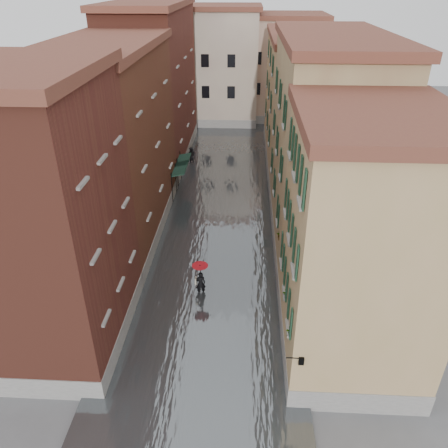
# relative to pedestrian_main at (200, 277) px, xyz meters

# --- Properties ---
(ground) EXTENTS (120.00, 120.00, 0.00)m
(ground) POSITION_rel_pedestrian_main_xyz_m (0.50, -1.63, -1.26)
(ground) COLOR #5A5A5D
(ground) RESTS_ON ground
(floodwater) EXTENTS (10.00, 60.00, 0.20)m
(floodwater) POSITION_rel_pedestrian_main_xyz_m (0.50, 11.37, -1.16)
(floodwater) COLOR #4E5356
(floodwater) RESTS_ON ground
(building_left_near) EXTENTS (6.00, 8.00, 13.00)m
(building_left_near) POSITION_rel_pedestrian_main_xyz_m (-6.50, -3.63, 5.24)
(building_left_near) COLOR brown
(building_left_near) RESTS_ON ground
(building_left_mid) EXTENTS (6.00, 14.00, 12.50)m
(building_left_mid) POSITION_rel_pedestrian_main_xyz_m (-6.50, 7.37, 4.99)
(building_left_mid) COLOR #57281B
(building_left_mid) RESTS_ON ground
(building_left_far) EXTENTS (6.00, 16.00, 14.00)m
(building_left_far) POSITION_rel_pedestrian_main_xyz_m (-6.50, 22.37, 5.74)
(building_left_far) COLOR brown
(building_left_far) RESTS_ON ground
(building_right_near) EXTENTS (6.00, 8.00, 11.50)m
(building_right_near) POSITION_rel_pedestrian_main_xyz_m (7.50, -3.63, 4.49)
(building_right_near) COLOR tan
(building_right_near) RESTS_ON ground
(building_right_mid) EXTENTS (6.00, 14.00, 13.00)m
(building_right_mid) POSITION_rel_pedestrian_main_xyz_m (7.50, 7.37, 5.24)
(building_right_mid) COLOR tan
(building_right_mid) RESTS_ON ground
(building_right_far) EXTENTS (6.00, 16.00, 11.50)m
(building_right_far) POSITION_rel_pedestrian_main_xyz_m (7.50, 22.37, 4.49)
(building_right_far) COLOR tan
(building_right_far) RESTS_ON ground
(building_end_cream) EXTENTS (12.00, 9.00, 13.00)m
(building_end_cream) POSITION_rel_pedestrian_main_xyz_m (-2.50, 36.37, 5.24)
(building_end_cream) COLOR beige
(building_end_cream) RESTS_ON ground
(building_end_pink) EXTENTS (10.00, 9.00, 12.00)m
(building_end_pink) POSITION_rel_pedestrian_main_xyz_m (6.50, 38.37, 4.74)
(building_end_pink) COLOR tan
(building_end_pink) RESTS_ON ground
(awning_near) EXTENTS (1.09, 3.15, 2.80)m
(awning_near) POSITION_rel_pedestrian_main_xyz_m (-2.99, 13.09, 1.21)
(awning_near) COLOR black
(awning_near) RESTS_ON ground
(awning_far) EXTENTS (1.09, 2.93, 2.80)m
(awning_far) POSITION_rel_pedestrian_main_xyz_m (-2.99, 14.99, 1.20)
(awning_far) COLOR black
(awning_far) RESTS_ON ground
(wall_lantern) EXTENTS (0.71, 0.22, 0.35)m
(wall_lantern) POSITION_rel_pedestrian_main_xyz_m (4.83, -7.63, 1.74)
(wall_lantern) COLOR black
(wall_lantern) RESTS_ON ground
(window_planters) EXTENTS (0.59, 8.79, 0.84)m
(window_planters) POSITION_rel_pedestrian_main_xyz_m (4.62, -2.82, 2.25)
(window_planters) COLOR brown
(window_planters) RESTS_ON ground
(pedestrian_main) EXTENTS (0.95, 0.95, 2.06)m
(pedestrian_main) POSITION_rel_pedestrian_main_xyz_m (0.00, 0.00, 0.00)
(pedestrian_main) COLOR black
(pedestrian_main) RESTS_ON ground
(pedestrian_far) EXTENTS (1.11, 1.00, 1.86)m
(pedestrian_far) POSITION_rel_pedestrian_main_xyz_m (-2.88, 20.05, -0.33)
(pedestrian_far) COLOR black
(pedestrian_far) RESTS_ON ground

